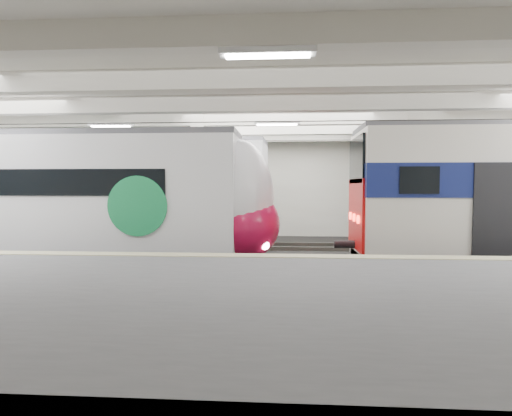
{
  "coord_description": "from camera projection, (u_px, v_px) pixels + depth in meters",
  "views": [
    {
      "loc": [
        0.3,
        -13.16,
        2.75
      ],
      "look_at": [
        -0.67,
        1.0,
        2.0
      ],
      "focal_mm": 30.0,
      "sensor_mm": 36.0,
      "label": 1
    }
  ],
  "objects": [
    {
      "name": "station_hall",
      "position": [
        274.0,
        167.0,
        11.38
      ],
      "size": [
        36.0,
        24.0,
        5.75
      ],
      "color": "black",
      "rests_on": "ground"
    },
    {
      "name": "modern_emu",
      "position": [
        83.0,
        204.0,
        13.58
      ],
      "size": [
        13.65,
        2.82,
        4.41
      ],
      "color": "white",
      "rests_on": "ground"
    },
    {
      "name": "far_train",
      "position": [
        100.0,
        192.0,
        19.18
      ],
      "size": [
        15.02,
        3.54,
        4.73
      ],
      "rotation": [
        0.0,
        0.0,
        -0.03
      ],
      "color": "white",
      "rests_on": "ground"
    }
  ]
}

